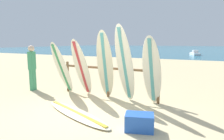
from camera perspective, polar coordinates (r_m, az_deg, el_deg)
The scene contains 12 objects.
ground_plane at distance 5.44m, azimuth -8.61°, elevation -12.12°, with size 120.00×120.00×0.00m, color #D3BC8C.
ocean_water at distance 62.26m, azimuth 23.84°, elevation 5.67°, with size 120.00×80.00×0.01m, color teal.
surfboard_rack at distance 6.73m, azimuth -1.14°, elevation -1.43°, with size 3.56×0.09×1.14m.
surfboard_leaning_far_left at distance 7.25m, azimuth -14.23°, elevation 0.51°, with size 0.59×0.95×1.89m.
surfboard_leaning_left at distance 6.80m, azimuth -8.77°, elevation 0.58°, with size 0.55×0.90×1.99m.
surfboard_leaning_center_left at distance 6.43m, azimuth -2.02°, elevation 1.43°, with size 0.65×0.79×2.25m.
surfboard_leaning_center at distance 5.99m, azimuth 3.72°, elevation 1.61°, with size 0.66×0.88×2.40m.
surfboard_leaning_center_right at distance 5.86m, azimuth 11.42°, elevation -0.30°, with size 0.59×0.73×2.07m.
surfboard_lying_on_sand at distance 5.33m, azimuth -10.36°, elevation -12.20°, with size 2.68×1.46×0.08m.
beachgoer_standing at distance 8.24m, azimuth -22.09°, elevation 1.14°, with size 0.24×0.31×1.74m.
small_boat_offshore at distance 30.83m, azimuth 22.85°, elevation 4.44°, with size 1.73×3.20×0.71m.
cooler_box at distance 4.38m, azimuth 7.91°, elevation -14.68°, with size 0.60×0.40×0.36m, color blue.
Camera 1 is at (2.96, -4.16, 1.87)m, focal length 31.65 mm.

